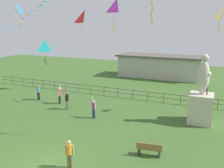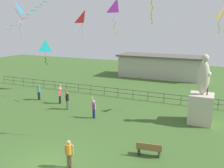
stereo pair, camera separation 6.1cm
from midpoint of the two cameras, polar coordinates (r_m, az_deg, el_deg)
ground_plane at (r=14.41m, az=-15.27°, el=-18.37°), size 80.00×80.00×0.00m
statue_monument at (r=20.22m, az=20.05°, el=-3.96°), size 1.78×1.78×5.43m
lamppost at (r=19.80m, az=21.39°, el=-0.40°), size 0.36×0.36×4.16m
park_bench at (r=14.92m, az=8.60°, el=-14.77°), size 1.54×0.62×0.85m
person_0 at (r=24.39m, az=-12.28°, el=-2.33°), size 0.30×0.51×1.91m
person_1 at (r=13.69m, az=-10.08°, el=-15.44°), size 0.46×0.30×1.60m
person_2 at (r=26.14m, az=-16.94°, el=-1.61°), size 0.30×0.49×1.62m
person_3 at (r=20.21m, az=-4.40°, el=-5.54°), size 0.45×0.38×1.81m
person_4 at (r=22.54m, az=-10.56°, el=-3.52°), size 0.31×0.52×1.95m
kite_0 at (r=21.91m, az=24.42°, el=14.83°), size 0.62×0.88×2.14m
kite_2 at (r=23.46m, az=1.08°, el=17.35°), size 1.08×1.34×3.23m
kite_5 at (r=25.45m, az=-6.40°, el=15.04°), size 1.35×1.40×2.75m
kite_6 at (r=29.94m, az=-15.40°, el=8.38°), size 1.43×1.39×2.79m
kite_7 at (r=21.87m, az=-21.86°, el=15.86°), size 1.03×1.11×2.77m
waterfront_railing at (r=25.76m, az=3.51°, el=-1.95°), size 36.04×0.06×0.95m
pavilion_building at (r=36.65m, az=11.02°, el=4.14°), size 12.29×4.64×3.28m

